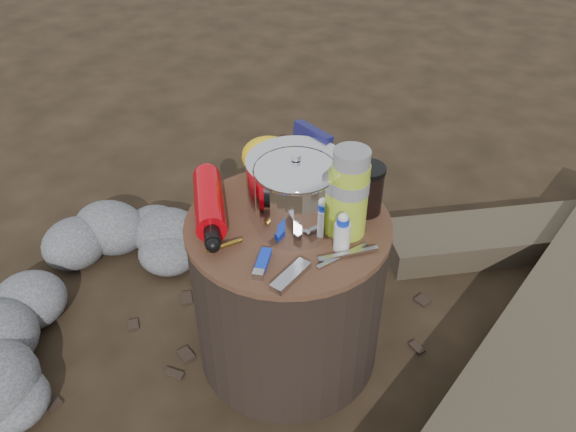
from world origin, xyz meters
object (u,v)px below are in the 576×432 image
at_px(stump, 288,291).
at_px(fuel_bottle, 209,202).
at_px(log_main, 560,335).
at_px(thermos, 349,193).
at_px(travel_mug, 366,189).
at_px(camping_pot, 296,194).

height_order(stump, fuel_bottle, fuel_bottle).
relative_size(log_main, fuel_bottle, 5.72).
bearing_deg(thermos, travel_mug, 84.65).
bearing_deg(camping_pot, stump, 164.91).
height_order(camping_pot, fuel_bottle, camping_pot).
distance_m(log_main, camping_pot, 0.89).
xyz_separation_m(log_main, travel_mug, (-0.54, -0.19, 0.45)).
height_order(camping_pot, thermos, thermos).
bearing_deg(thermos, log_main, 27.72).
relative_size(thermos, travel_mug, 1.76).
distance_m(log_main, fuel_bottle, 1.05).
bearing_deg(camping_pot, travel_mug, 46.45).
distance_m(camping_pot, thermos, 0.12).
relative_size(camping_pot, fuel_bottle, 0.63).
bearing_deg(travel_mug, stump, -139.47).
relative_size(camping_pot, travel_mug, 1.53).
distance_m(stump, log_main, 0.78).
xyz_separation_m(camping_pot, thermos, (0.12, 0.03, 0.01)).
relative_size(stump, camping_pot, 2.65).
relative_size(log_main, camping_pot, 9.05).
bearing_deg(stump, thermos, 11.58).
bearing_deg(log_main, travel_mug, -147.46).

